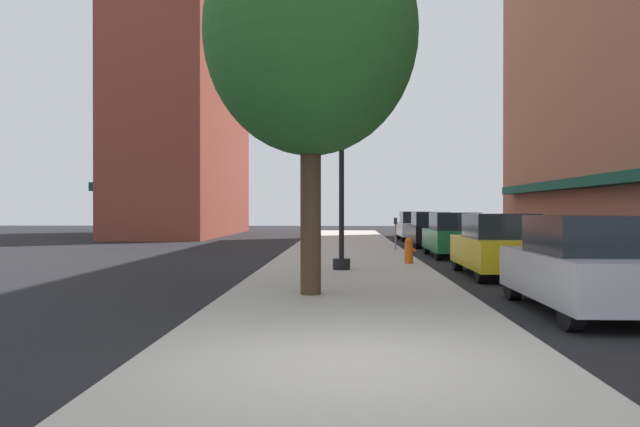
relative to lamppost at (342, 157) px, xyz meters
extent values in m
plane|color=black|center=(4.13, 7.44, -3.20)|extent=(90.00, 90.00, 0.00)
cube|color=#A8A399|center=(0.13, 8.44, -3.14)|extent=(4.80, 50.00, 0.12)
cube|color=#144C38|center=(11.78, 11.44, -0.10)|extent=(0.90, 34.00, 0.50)
cube|color=brown|center=(-10.87, 26.44, 4.67)|extent=(6.00, 18.00, 15.74)
cube|color=#144C38|center=(-14.22, 26.44, -0.10)|extent=(0.90, 15.30, 0.50)
cylinder|color=black|center=(0.00, 0.00, -2.93)|extent=(0.48, 0.48, 0.30)
cylinder|color=black|center=(0.00, 0.00, -0.18)|extent=(0.14, 0.14, 5.20)
sphere|color=silver|center=(0.00, 0.00, 2.60)|extent=(0.44, 0.44, 0.44)
cylinder|color=#E05614|center=(2.05, 2.10, -2.77)|extent=(0.26, 0.26, 0.62)
sphere|color=#E05614|center=(2.05, 2.10, -2.41)|extent=(0.24, 0.24, 0.24)
cylinder|color=#E05614|center=(2.19, 2.10, -2.68)|extent=(0.12, 0.10, 0.10)
cylinder|color=slate|center=(2.18, 8.81, -2.56)|extent=(0.06, 0.06, 1.05)
cube|color=#33383D|center=(2.18, 8.81, -1.90)|extent=(0.14, 0.09, 0.26)
cylinder|color=#422D1E|center=(-0.58, -5.15, -1.32)|extent=(0.40, 0.40, 3.52)
ellipsoid|color=#235B23|center=(-0.58, -5.15, 1.99)|extent=(4.15, 4.15, 4.78)
cylinder|color=black|center=(3.35, -4.96, -2.88)|extent=(0.22, 0.64, 0.64)
cylinder|color=black|center=(4.91, -4.96, -2.88)|extent=(0.22, 0.64, 0.64)
cylinder|color=black|center=(3.35, -8.16, -2.88)|extent=(0.22, 0.64, 0.64)
cube|color=#B2B2BA|center=(4.13, -6.56, -2.56)|extent=(1.80, 4.30, 0.76)
cube|color=black|center=(4.13, -6.71, -1.86)|extent=(1.56, 2.20, 0.64)
cylinder|color=black|center=(3.35, 1.09, -2.88)|extent=(0.22, 0.64, 0.64)
cylinder|color=black|center=(4.91, 1.09, -2.88)|extent=(0.22, 0.64, 0.64)
cylinder|color=black|center=(3.35, -2.11, -2.88)|extent=(0.22, 0.64, 0.64)
cylinder|color=black|center=(4.91, -2.11, -2.88)|extent=(0.22, 0.64, 0.64)
cube|color=gold|center=(4.13, -0.51, -2.56)|extent=(1.80, 4.30, 0.76)
cube|color=black|center=(4.13, -0.66, -1.86)|extent=(1.56, 2.20, 0.64)
cylinder|color=black|center=(3.35, 7.96, -2.88)|extent=(0.22, 0.64, 0.64)
cylinder|color=black|center=(4.91, 7.96, -2.88)|extent=(0.22, 0.64, 0.64)
cylinder|color=black|center=(3.35, 4.76, -2.88)|extent=(0.22, 0.64, 0.64)
cylinder|color=black|center=(4.91, 4.76, -2.88)|extent=(0.22, 0.64, 0.64)
cube|color=#196638|center=(4.13, 6.36, -2.56)|extent=(1.80, 4.30, 0.76)
cube|color=black|center=(4.13, 6.21, -1.86)|extent=(1.56, 2.20, 0.64)
cylinder|color=black|center=(3.35, 14.50, -2.88)|extent=(0.22, 0.64, 0.64)
cylinder|color=black|center=(4.91, 14.50, -2.88)|extent=(0.22, 0.64, 0.64)
cylinder|color=black|center=(3.35, 11.30, -2.88)|extent=(0.22, 0.64, 0.64)
cylinder|color=black|center=(4.91, 11.30, -2.88)|extent=(0.22, 0.64, 0.64)
cube|color=black|center=(4.13, 12.90, -2.56)|extent=(1.80, 4.30, 0.76)
cube|color=black|center=(4.13, 12.75, -1.86)|extent=(1.56, 2.20, 0.64)
cylinder|color=black|center=(3.35, 21.03, -2.88)|extent=(0.22, 0.64, 0.64)
cylinder|color=black|center=(4.91, 21.03, -2.88)|extent=(0.22, 0.64, 0.64)
cylinder|color=black|center=(3.35, 17.83, -2.88)|extent=(0.22, 0.64, 0.64)
cylinder|color=black|center=(4.91, 17.83, -2.88)|extent=(0.22, 0.64, 0.64)
cube|color=silver|center=(4.13, 19.43, -2.56)|extent=(1.80, 4.30, 0.76)
cube|color=black|center=(4.13, 19.28, -1.86)|extent=(1.56, 2.20, 0.64)
camera|label=1|loc=(0.07, -17.51, -1.45)|focal=35.89mm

